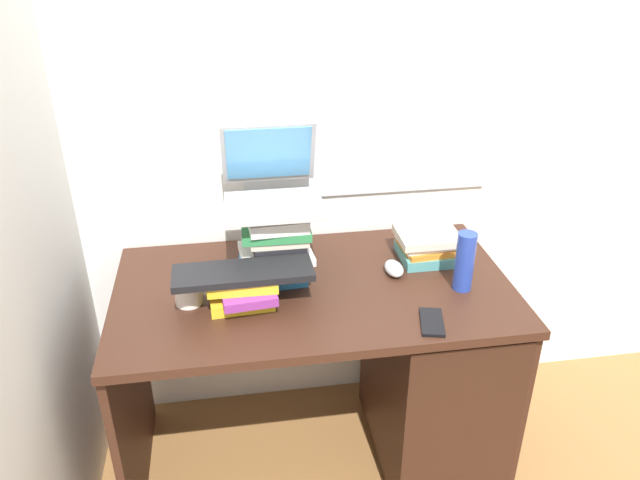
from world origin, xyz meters
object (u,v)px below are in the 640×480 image
mug (189,291)px  cell_phone (432,322)px  keyboard (243,273)px  computer_mouse (394,268)px  book_stack_tall (277,243)px  water_bottle (465,262)px  desk (405,365)px  book_stack_side (426,245)px  book_stack_keyboard_riser (243,289)px  laptop (272,184)px

mug → cell_phone: 0.74m
keyboard → computer_mouse: bearing=11.5°
book_stack_tall → water_bottle: (0.57, -0.18, -0.02)m
desk → book_stack_side: (0.09, 0.15, 0.40)m
book_stack_tall → book_stack_side: 0.52m
book_stack_keyboard_riser → book_stack_side: bearing=16.3°
water_bottle → desk: bearing=157.0°
computer_mouse → mug: bearing=-173.6°
book_stack_tall → mug: 0.32m
laptop → book_stack_keyboard_riser: bearing=-117.8°
keyboard → mug: size_ratio=3.52×
water_bottle → book_stack_side: bearing=105.3°
book_stack_side → book_stack_tall: bearing=-176.5°
book_stack_side → cell_phone: size_ratio=1.52×
desk → book_stack_side: size_ratio=6.16×
laptop → book_stack_tall: bearing=-86.2°
desk → book_stack_side: 0.43m
cell_phone → desk: bearing=101.5°
book_stack_keyboard_riser → water_bottle: water_bottle is taller
computer_mouse → cell_phone: size_ratio=0.76×
book_stack_side → mug: (-0.80, -0.16, -0.01)m
book_stack_keyboard_riser → computer_mouse: book_stack_keyboard_riser is taller
water_bottle → cell_phone: size_ratio=1.45×
book_stack_tall → keyboard: bearing=-126.3°
water_bottle → computer_mouse: bearing=146.5°
mug → water_bottle: size_ratio=0.61×
book_stack_keyboard_riser → computer_mouse: 0.51m
desk → laptop: (-0.43, 0.18, 0.65)m
book_stack_side → keyboard: size_ratio=0.49×
book_stack_keyboard_riser → book_stack_side: same height
laptop → keyboard: (-0.11, -0.22, -0.19)m
book_stack_tall → cell_phone: (0.42, -0.35, -0.11)m
desk → book_stack_side: book_stack_side is taller
book_stack_keyboard_riser → laptop: (0.12, 0.22, 0.25)m
book_stack_tall → mug: size_ratio=2.06×
keyboard → mug: 0.18m
desk → book_stack_tall: (-0.43, 0.11, 0.46)m
book_stack_side → laptop: laptop is taller
book_stack_side → water_bottle: water_bottle is taller
laptop → water_bottle: (0.58, -0.24, -0.20)m
desk → book_stack_tall: size_ratio=5.20×
book_stack_side → mug: size_ratio=1.74×
water_bottle → book_stack_keyboard_riser: bearing=178.3°
laptop → computer_mouse: laptop is taller
book_stack_keyboard_riser → laptop: bearing=62.2°
mug → book_stack_keyboard_riser: bearing=-10.1°
computer_mouse → water_bottle: (0.19, -0.13, 0.08)m
desk → mug: bearing=-179.0°
desk → laptop: 0.80m
desk → book_stack_tall: book_stack_tall is taller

